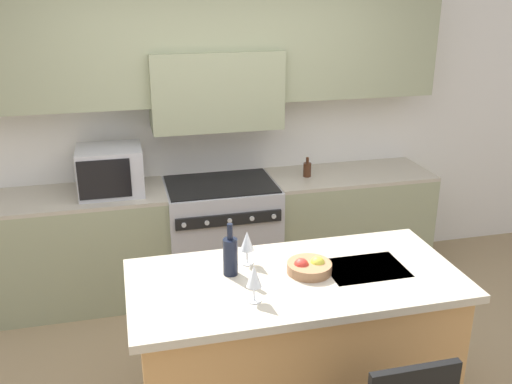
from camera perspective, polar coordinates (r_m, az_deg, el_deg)
back_cabinetry at (r=4.66m, az=-4.37°, el=9.87°), size 10.00×0.46×2.70m
back_counter at (r=4.77m, az=-3.50°, el=-4.30°), size 3.60×0.62×0.91m
range_stove at (r=4.75m, az=-3.45°, el=-4.37°), size 0.89×0.70×0.92m
microwave at (r=4.48m, az=-14.36°, el=2.12°), size 0.48×0.42×0.36m
kitchen_island at (r=3.38m, az=3.81°, el=-15.36°), size 1.81×0.86×0.94m
wine_bottle at (r=3.10m, az=-2.58°, el=-6.35°), size 0.08×0.08×0.30m
wine_glass_near at (r=2.84m, az=-0.19°, el=-8.51°), size 0.08×0.08×0.20m
wine_glass_far at (r=3.20m, az=-0.90°, el=-5.01°), size 0.08×0.08×0.20m
fruit_bowl at (r=3.16m, az=5.35°, el=-7.46°), size 0.25×0.25×0.09m
oil_bottle_on_counter at (r=4.76m, az=5.14°, el=2.29°), size 0.07×0.07×0.17m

